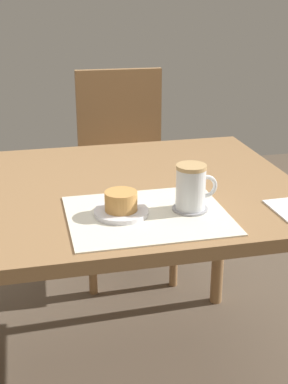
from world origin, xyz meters
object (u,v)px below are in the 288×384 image
object	(u,v)px
dining_table	(114,210)
wooden_chair	(124,163)
pastry	(121,201)
pastry_plate	(121,212)
coffee_mug	(192,187)

from	to	relation	value
dining_table	wooden_chair	xyz separation A→B (m)	(0.18, 0.80, -0.12)
dining_table	pastry	distance (m)	0.24
pastry_plate	pastry	bearing A→B (deg)	0.00
pastry_plate	dining_table	bearing A→B (deg)	85.30
wooden_chair	pastry_plate	world-z (taller)	wooden_chair
pastry	pastry_plate	bearing A→B (deg)	0.00
pastry	coffee_mug	distance (m)	0.18
pastry	dining_table	bearing A→B (deg)	85.30
coffee_mug	pastry	bearing A→B (deg)	176.47
pastry	wooden_chair	bearing A→B (deg)	78.80
dining_table	pastry_plate	bearing A→B (deg)	-94.70
pastry	coffee_mug	size ratio (longest dim) A/B	0.71
pastry_plate	pastry	distance (m)	0.03
pastry	coffee_mug	xyz separation A→B (m)	(0.18, -0.01, 0.03)
pastry_plate	pastry	world-z (taller)	pastry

